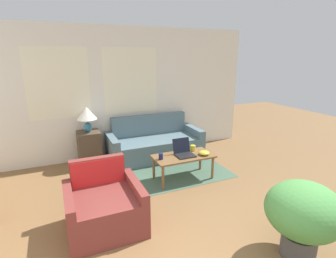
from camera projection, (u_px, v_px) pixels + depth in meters
name	position (u px, v px, depth m)	size (l,w,h in m)	color
wall_back	(101.00, 94.00, 5.15)	(6.44, 0.06, 2.60)	white
rug	(170.00, 166.00, 5.00)	(1.83, 1.77, 0.01)	#476651
couch	(154.00, 145.00, 5.43)	(1.90, 0.81, 0.84)	slate
armchair	(104.00, 207.00, 3.19)	(0.88, 0.81, 0.80)	brown
side_table	(90.00, 148.00, 5.01)	(0.42, 0.42, 0.66)	#4C3D2D
table_lamp	(87.00, 115.00, 4.83)	(0.36, 0.36, 0.47)	teal
coffee_table	(183.00, 158.00, 4.42)	(1.02, 0.51, 0.42)	brown
laptop	(184.00, 152.00, 4.42)	(0.31, 0.32, 0.26)	black
cup_navy	(193.00, 148.00, 4.61)	(0.09, 0.09, 0.10)	gold
cup_yellow	(161.00, 156.00, 4.23)	(0.07, 0.07, 0.10)	#191E4C
snack_bowl	(204.00, 153.00, 4.43)	(0.18, 0.18, 0.07)	gold
potted_plant	(303.00, 213.00, 2.65)	(0.77, 0.77, 0.83)	#4C4C4C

